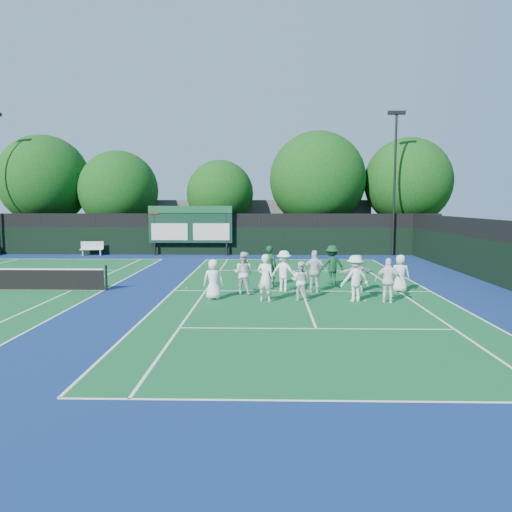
{
  "coord_description": "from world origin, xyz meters",
  "views": [
    {
      "loc": [
        -1.46,
        -20.04,
        3.76
      ],
      "look_at": [
        -2.0,
        3.0,
        1.3
      ],
      "focal_mm": 35.0,
      "sensor_mm": 36.0,
      "label": 1
    }
  ],
  "objects": [
    {
      "name": "player_front_0",
      "position": [
        -3.58,
        -0.86,
        0.79
      ],
      "size": [
        0.84,
        0.61,
        1.59
      ],
      "primitive_type": "imported",
      "rotation": [
        0.0,
        0.0,
        3.28
      ],
      "color": "white",
      "rests_on": "ground"
    },
    {
      "name": "tree_a",
      "position": [
        -19.06,
        19.58,
        5.36
      ],
      "size": [
        7.1,
        7.1,
        9.1
      ],
      "color": "black",
      "rests_on": "ground"
    },
    {
      "name": "near_court",
      "position": [
        0.0,
        1.0,
        0.01
      ],
      "size": [
        11.05,
        23.85,
        0.01
      ],
      "color": "#115628",
      "rests_on": "ground"
    },
    {
      "name": "tree_c",
      "position": [
        -5.08,
        19.58,
        4.35
      ],
      "size": [
        5.25,
        5.25,
        7.12
      ],
      "color": "black",
      "rests_on": "ground"
    },
    {
      "name": "bench",
      "position": [
        -14.1,
        15.37,
        0.54
      ],
      "size": [
        1.63,
        0.65,
        1.0
      ],
      "color": "silver",
      "rests_on": "ground"
    },
    {
      "name": "coach_right",
      "position": [
        1.5,
        2.75,
        0.91
      ],
      "size": [
        1.3,
        0.93,
        1.82
      ],
      "primitive_type": "imported",
      "rotation": [
        0.0,
        0.0,
        3.38
      ],
      "color": "#0F3A1F",
      "rests_on": "ground"
    },
    {
      "name": "ground",
      "position": [
        0.0,
        0.0,
        0.0
      ],
      "size": [
        120.0,
        120.0,
        0.0
      ],
      "primitive_type": "plane",
      "color": "#18330D",
      "rests_on": "ground"
    },
    {
      "name": "tree_e",
      "position": [
        9.64,
        19.58,
        5.24
      ],
      "size": [
        6.78,
        6.78,
        8.81
      ],
      "color": "black",
      "rests_on": "ground"
    },
    {
      "name": "player_front_1",
      "position": [
        -1.54,
        -1.24,
        0.91
      ],
      "size": [
        0.78,
        0.66,
        1.83
      ],
      "primitive_type": "imported",
      "rotation": [
        0.0,
        0.0,
        2.75
      ],
      "color": "white",
      "rests_on": "ground"
    },
    {
      "name": "player_back_3",
      "position": [
        2.31,
        0.76,
        0.8
      ],
      "size": [
        1.56,
        0.83,
        1.61
      ],
      "primitive_type": "imported",
      "rotation": [
        0.0,
        0.0,
        3.39
      ],
      "color": "silver",
      "rests_on": "ground"
    },
    {
      "name": "tree_d",
      "position": [
        2.59,
        19.58,
        5.39
      ],
      "size": [
        7.5,
        7.5,
        9.34
      ],
      "color": "black",
      "rests_on": "ground"
    },
    {
      "name": "back_fence",
      "position": [
        -6.0,
        16.0,
        1.36
      ],
      "size": [
        34.0,
        0.08,
        3.0
      ],
      "color": "black",
      "rests_on": "ground"
    },
    {
      "name": "player_back_4",
      "position": [
        4.14,
        0.9,
        0.8
      ],
      "size": [
        0.88,
        0.69,
        1.6
      ],
      "primitive_type": "imported",
      "rotation": [
        0.0,
        0.0,
        2.88
      ],
      "color": "white",
      "rests_on": "ground"
    },
    {
      "name": "scoreboard",
      "position": [
        -7.01,
        15.59,
        2.19
      ],
      "size": [
        6.0,
        0.21,
        3.55
      ],
      "color": "black",
      "rests_on": "ground"
    },
    {
      "name": "tennis_ball_2",
      "position": [
        2.26,
        -1.24,
        0.03
      ],
      "size": [
        0.07,
        0.07,
        0.07
      ],
      "primitive_type": "sphere",
      "color": "#C8DC19",
      "rests_on": "ground"
    },
    {
      "name": "player_front_2",
      "position": [
        -0.19,
        -0.98,
        0.76
      ],
      "size": [
        0.9,
        0.8,
        1.53
      ],
      "primitive_type": "imported",
      "rotation": [
        0.0,
        0.0,
        2.79
      ],
      "color": "white",
      "rests_on": "ground"
    },
    {
      "name": "player_back_0",
      "position": [
        -2.45,
        0.26,
        0.88
      ],
      "size": [
        1.04,
        0.93,
        1.77
      ],
      "primitive_type": "imported",
      "rotation": [
        0.0,
        0.0,
        2.78
      ],
      "color": "silver",
      "rests_on": "ground"
    },
    {
      "name": "player_front_3",
      "position": [
        1.88,
        -1.13,
        0.89
      ],
      "size": [
        1.29,
        0.97,
        1.78
      ],
      "primitive_type": "imported",
      "rotation": [
        0.0,
        0.0,
        3.44
      ],
      "color": "white",
      "rests_on": "ground"
    },
    {
      "name": "light_pole_right",
      "position": [
        7.5,
        15.7,
        6.3
      ],
      "size": [
        1.2,
        0.3,
        10.12
      ],
      "color": "black",
      "rests_on": "ground"
    },
    {
      "name": "tennis_ball_4",
      "position": [
        -0.37,
        1.23,
        0.03
      ],
      "size": [
        0.07,
        0.07,
        0.07
      ],
      "primitive_type": "sphere",
      "color": "#C8DC19",
      "rests_on": "ground"
    },
    {
      "name": "tennis_ball_3",
      "position": [
        -5.02,
        1.52,
        0.03
      ],
      "size": [
        0.07,
        0.07,
        0.07
      ],
      "primitive_type": "sphere",
      "color": "#C8DC19",
      "rests_on": "ground"
    },
    {
      "name": "tennis_ball_1",
      "position": [
        0.61,
        3.34,
        0.03
      ],
      "size": [
        0.07,
        0.07,
        0.07
      ],
      "primitive_type": "sphere",
      "color": "#C8DC19",
      "rests_on": "ground"
    },
    {
      "name": "court_apron",
      "position": [
        -6.0,
        1.0,
        0.0
      ],
      "size": [
        34.0,
        32.0,
        0.01
      ],
      "primitive_type": "cube",
      "color": "navy",
      "rests_on": "ground"
    },
    {
      "name": "player_back_1",
      "position": [
        -0.76,
        0.91,
        0.88
      ],
      "size": [
        1.29,
        1.02,
        1.75
      ],
      "primitive_type": "imported",
      "rotation": [
        0.0,
        0.0,
        2.77
      ],
      "color": "white",
      "rests_on": "ground"
    },
    {
      "name": "clubhouse",
      "position": [
        -2.0,
        24.0,
        2.0
      ],
      "size": [
        18.0,
        6.0,
        4.0
      ],
      "primitive_type": "cube",
      "color": "#535257",
      "rests_on": "ground"
    },
    {
      "name": "tree_b",
      "position": [
        -13.14,
        19.58,
        4.58
      ],
      "size": [
        6.24,
        6.24,
        7.86
      ],
      "color": "black",
      "rests_on": "ground"
    },
    {
      "name": "player_front_4",
      "position": [
        3.1,
        -1.36,
        0.85
      ],
      "size": [
        1.08,
        0.72,
        1.7
      ],
      "primitive_type": "imported",
      "rotation": [
        0.0,
        0.0,
        2.81
      ],
      "color": "white",
      "rests_on": "ground"
    },
    {
      "name": "coach_left",
      "position": [
        -1.38,
        2.35,
        0.92
      ],
      "size": [
        0.78,
        0.65,
        1.85
      ],
      "primitive_type": "imported",
      "rotation": [
        0.0,
        0.0,
        2.79
      ],
      "color": "#0F391D",
      "rests_on": "ground"
    },
    {
      "name": "player_back_2",
      "position": [
        0.52,
        0.74,
        0.9
      ],
      "size": [
        1.11,
        0.63,
        1.79
      ],
      "primitive_type": "imported",
      "rotation": [
        0.0,
        0.0,
        2.95
      ],
      "color": "silver",
      "rests_on": "ground"
    }
  ]
}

